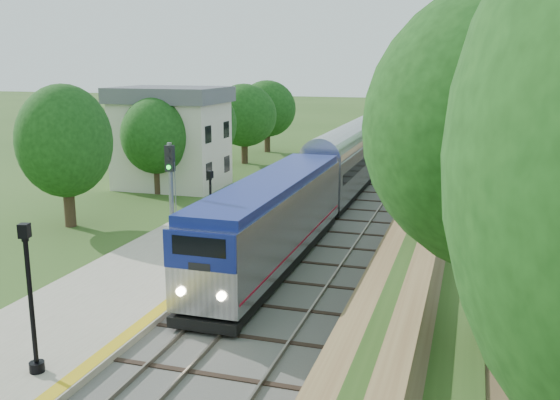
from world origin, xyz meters
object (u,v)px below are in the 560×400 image
(station_building, at_px, (171,137))
(signal_farside, at_px, (424,161))
(lamppost_far, at_px, (211,214))
(signal_platform, at_px, (171,200))
(lamppost_mid, at_px, (31,308))
(signal_gantry, at_px, (412,109))
(train, at_px, (384,136))

(station_building, distance_m, signal_farside, 20.72)
(lamppost_far, height_order, signal_farside, signal_farside)
(lamppost_far, bearing_deg, signal_platform, -82.00)
(lamppost_mid, bearing_deg, station_building, 109.11)
(lamppost_mid, bearing_deg, signal_gantry, 83.64)
(signal_farside, bearing_deg, signal_platform, -117.94)
(lamppost_mid, xyz_separation_m, signal_farside, (9.85, 25.27, 1.20))
(lamppost_mid, relative_size, signal_platform, 0.77)
(train, height_order, lamppost_far, train)
(station_building, distance_m, signal_platform, 24.43)
(signal_platform, bearing_deg, lamppost_far, 98.00)
(train, xyz_separation_m, signal_farside, (6.20, -25.99, 1.57))
(lamppost_mid, xyz_separation_m, lamppost_far, (-0.09, 14.07, -0.34))
(lamppost_mid, height_order, lamppost_far, lamppost_mid)
(station_building, height_order, lamppost_far, station_building)
(signal_farside, bearing_deg, station_building, 167.16)
(lamppost_mid, relative_size, signal_farside, 0.82)
(signal_gantry, bearing_deg, train, -124.43)
(station_building, relative_size, signal_gantry, 1.02)
(station_building, bearing_deg, signal_farside, -12.84)
(signal_platform, bearing_deg, lamppost_mid, -95.27)
(lamppost_far, relative_size, signal_platform, 0.65)
(signal_farside, bearing_deg, lamppost_mid, -111.29)
(signal_gantry, bearing_deg, lamppost_far, -98.66)
(lamppost_far, bearing_deg, lamppost_mid, -89.63)
(station_building, xyz_separation_m, signal_farside, (20.20, -4.60, -0.34))
(station_building, bearing_deg, lamppost_far, -57.00)
(train, distance_m, signal_platform, 43.30)
(lamppost_mid, distance_m, signal_platform, 8.32)
(station_building, xyz_separation_m, lamppost_far, (10.26, -15.80, -1.88))
(station_building, bearing_deg, signal_gantry, 56.62)
(signal_gantry, bearing_deg, station_building, -123.38)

